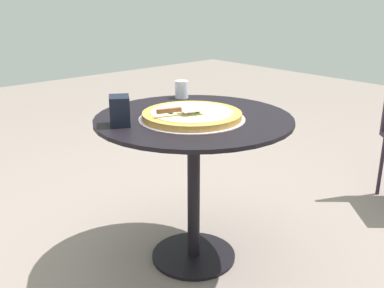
# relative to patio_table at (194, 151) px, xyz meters

# --- Properties ---
(ground_plane) EXTENTS (10.00, 10.00, 0.00)m
(ground_plane) POSITION_rel_patio_table_xyz_m (0.00, 0.00, -0.58)
(ground_plane) COLOR gray
(patio_table) EXTENTS (0.91, 0.91, 0.74)m
(patio_table) POSITION_rel_patio_table_xyz_m (0.00, 0.00, 0.00)
(patio_table) COLOR black
(patio_table) RESTS_ON ground
(pizza_on_tray) EXTENTS (0.48, 0.48, 0.05)m
(pizza_on_tray) POSITION_rel_patio_table_xyz_m (0.03, 0.02, 0.18)
(pizza_on_tray) COLOR silver
(pizza_on_tray) RESTS_ON patio_table
(pizza_server) EXTENTS (0.21, 0.11, 0.02)m
(pizza_server) POSITION_rel_patio_table_xyz_m (0.11, 0.04, 0.22)
(pizza_server) COLOR silver
(pizza_server) RESTS_ON pizza_on_tray
(drinking_cup) EXTENTS (0.07, 0.07, 0.09)m
(drinking_cup) POSITION_rel_patio_table_xyz_m (-0.21, -0.33, 0.21)
(drinking_cup) COLOR silver
(drinking_cup) RESTS_ON patio_table
(napkin_dispenser) EXTENTS (0.13, 0.13, 0.13)m
(napkin_dispenser) POSITION_rel_patio_table_xyz_m (0.32, -0.11, 0.23)
(napkin_dispenser) COLOR black
(napkin_dispenser) RESTS_ON patio_table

